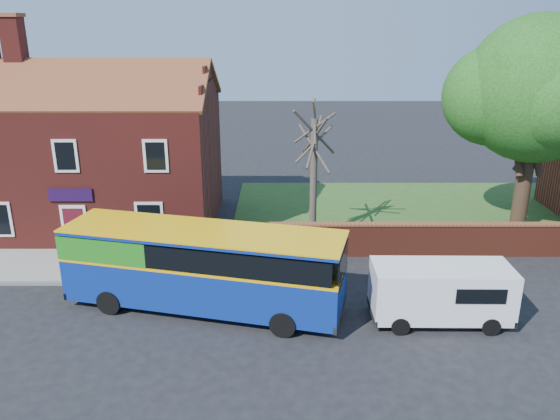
{
  "coord_description": "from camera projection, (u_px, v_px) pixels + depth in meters",
  "views": [
    {
      "loc": [
        2.53,
        -16.16,
        10.17
      ],
      "look_at": [
        2.52,
        5.0,
        2.91
      ],
      "focal_mm": 35.0,
      "sensor_mm": 36.0,
      "label": 1
    }
  ],
  "objects": [
    {
      "name": "ground",
      "position": [
        206.0,
        338.0,
        18.58
      ],
      "size": [
        120.0,
        120.0,
        0.0
      ],
      "primitive_type": "plane",
      "color": "black",
      "rests_on": "ground"
    },
    {
      "name": "pavement",
      "position": [
        64.0,
        266.0,
        24.01
      ],
      "size": [
        18.0,
        3.5,
        0.12
      ],
      "primitive_type": "cube",
      "color": "gray",
      "rests_on": "ground"
    },
    {
      "name": "kerb",
      "position": [
        48.0,
        283.0,
        22.35
      ],
      "size": [
        18.0,
        0.15,
        0.14
      ],
      "primitive_type": "cube",
      "color": "slate",
      "rests_on": "ground"
    },
    {
      "name": "grass_strip",
      "position": [
        465.0,
        213.0,
        30.87
      ],
      "size": [
        26.0,
        12.0,
        0.04
      ],
      "primitive_type": "cube",
      "color": "#426B28",
      "rests_on": "ground"
    },
    {
      "name": "shop_building",
      "position": [
        97.0,
        160.0,
        28.35
      ],
      "size": [
        12.3,
        8.13,
        10.5
      ],
      "color": "maroon",
      "rests_on": "ground"
    },
    {
      "name": "boundary_wall",
      "position": [
        509.0,
        239.0,
        24.94
      ],
      "size": [
        22.0,
        0.38,
        1.6
      ],
      "color": "maroon",
      "rests_on": "ground"
    },
    {
      "name": "bus",
      "position": [
        195.0,
        264.0,
        20.06
      ],
      "size": [
        10.62,
        4.96,
        3.14
      ],
      "rotation": [
        0.0,
        0.0,
        -0.24
      ],
      "color": "navy",
      "rests_on": "ground"
    },
    {
      "name": "van_near",
      "position": [
        441.0,
        291.0,
        19.29
      ],
      "size": [
        4.88,
        2.08,
        2.13
      ],
      "rotation": [
        0.0,
        0.0,
        -0.01
      ],
      "color": "white",
      "rests_on": "ground"
    },
    {
      "name": "large_tree",
      "position": [
        537.0,
        94.0,
        25.92
      ],
      "size": [
        8.77,
        6.94,
        10.7
      ],
      "color": "black",
      "rests_on": "ground"
    },
    {
      "name": "bare_tree",
      "position": [
        314.0,
        174.0,
        26.07
      ],
      "size": [
        2.45,
        2.92,
        6.54
      ],
      "color": "#4C4238",
      "rests_on": "ground"
    }
  ]
}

